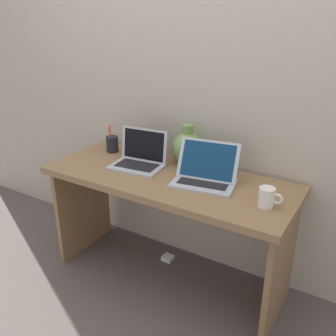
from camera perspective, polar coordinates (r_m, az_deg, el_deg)
The scene contains 9 objects.
ground_plane at distance 2.52m, azimuth -0.00°, elevation -16.08°, with size 6.00×6.00×0.00m, color #564C47.
back_wall at distance 2.27m, azimuth 4.42°, elevation 13.15°, with size 4.40×0.04×2.40m, color #BCAD99.
desk at distance 2.21m, azimuth -0.00°, elevation -4.80°, with size 1.45×0.57×0.71m.
laptop_left at distance 2.28m, azimuth -4.21°, elevation 1.73°, with size 0.32×0.25×0.21m.
laptop_right at distance 2.06m, azimuth 5.71°, elevation -0.66°, with size 0.37×0.28×0.22m.
green_vase at distance 2.29m, azimuth 2.97°, elevation 3.09°, with size 0.19×0.19×0.24m.
coffee_mug at distance 1.86m, azimuth 14.69°, elevation -4.29°, with size 0.12×0.08×0.10m.
pen_cup at distance 2.52m, azimuth -8.40°, elevation 3.63°, with size 0.08×0.08×0.18m.
power_brick at distance 2.65m, azimuth -0.02°, elevation -13.38°, with size 0.07×0.07×0.03m, color white.
Camera 1 is at (1.02, -1.67, 1.58)m, focal length 40.49 mm.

